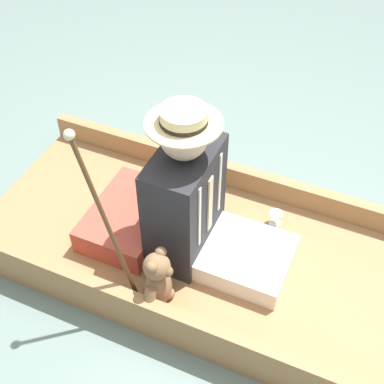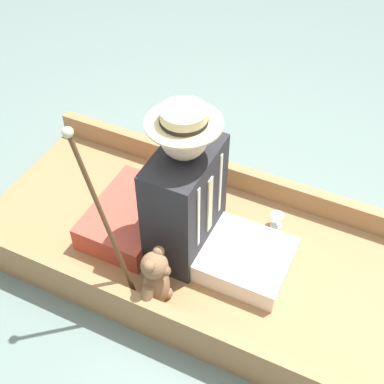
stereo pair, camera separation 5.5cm
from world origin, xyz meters
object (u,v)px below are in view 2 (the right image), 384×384
(walking_cane, at_px, (101,211))
(seated_person, at_px, (197,205))
(teddy_bear, at_px, (156,280))
(wine_glass, at_px, (277,218))

(walking_cane, bearing_deg, seated_person, 148.83)
(teddy_bear, bearing_deg, walking_cane, -79.93)
(teddy_bear, xyz_separation_m, wine_glass, (-0.68, 0.34, -0.10))
(teddy_bear, distance_m, walking_cane, 0.44)
(teddy_bear, distance_m, wine_glass, 0.77)
(teddy_bear, bearing_deg, seated_person, 175.54)
(wine_glass, bearing_deg, seated_person, -44.29)
(walking_cane, bearing_deg, wine_glass, 142.39)
(seated_person, bearing_deg, wine_glass, 142.68)
(seated_person, height_order, teddy_bear, seated_person)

